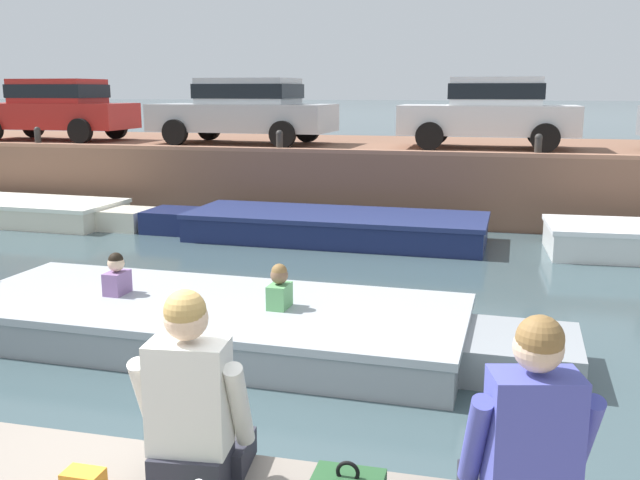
{
  "coord_description": "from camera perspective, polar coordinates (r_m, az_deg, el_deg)",
  "views": [
    {
      "loc": [
        1.97,
        -3.15,
        2.73
      ],
      "look_at": [
        0.23,
        3.86,
        1.21
      ],
      "focal_mm": 40.0,
      "sensor_mm": 36.0,
      "label": 1
    }
  ],
  "objects": [
    {
      "name": "person_seated_middle",
      "position": [
        3.18,
        16.32,
        -15.77
      ],
      "size": [
        0.58,
        0.6,
        0.97
      ],
      "color": "#282833",
      "rests_on": "near_quay"
    },
    {
      "name": "car_left_inner_silver",
      "position": [
        17.37,
        -6.01,
        10.46
      ],
      "size": [
        4.39,
        2.17,
        1.54
      ],
      "color": "#B7BABC",
      "rests_on": "far_quay_wall"
    },
    {
      "name": "car_leftmost_red",
      "position": [
        19.72,
        -20.38,
        9.95
      ],
      "size": [
        4.03,
        1.9,
        1.54
      ],
      "color": "#B2231E",
      "rests_on": "far_quay_wall"
    },
    {
      "name": "car_centre_white",
      "position": [
        16.34,
        13.49,
        10.11
      ],
      "size": [
        3.84,
        1.91,
        1.54
      ],
      "color": "white",
      "rests_on": "far_quay_wall"
    },
    {
      "name": "far_wall_coping",
      "position": [
        14.49,
        6.14,
        6.99
      ],
      "size": [
        60.0,
        0.24,
        0.08
      ],
      "primitive_type": "cube",
      "color": "#9F6C52",
      "rests_on": "far_quay_wall"
    },
    {
      "name": "far_quay_wall",
      "position": [
        17.41,
        7.4,
        5.2
      ],
      "size": [
        60.0,
        6.0,
        1.48
      ],
      "primitive_type": "cube",
      "color": "brown",
      "rests_on": "ground"
    },
    {
      "name": "ground_plane",
      "position": [
        9.3,
        1.11,
        -5.23
      ],
      "size": [
        400.0,
        400.0,
        0.0
      ],
      "primitive_type": "plane",
      "color": "#3D5156"
    },
    {
      "name": "mooring_bollard_west",
      "position": [
        17.74,
        -21.66,
        7.76
      ],
      "size": [
        0.15,
        0.15,
        0.45
      ],
      "color": "#2D2B28",
      "rests_on": "far_quay_wall"
    },
    {
      "name": "boat_moored_central_navy",
      "position": [
        13.27,
        0.13,
        1.11
      ],
      "size": [
        6.59,
        2.06,
        0.51
      ],
      "color": "navy",
      "rests_on": "ground"
    },
    {
      "name": "mooring_bollard_east",
      "position": [
        14.48,
        17.06,
        7.33
      ],
      "size": [
        0.15,
        0.15,
        0.45
      ],
      "color": "#2D2B28",
      "rests_on": "far_quay_wall"
    },
    {
      "name": "mooring_bollard_mid",
      "position": [
        15.14,
        -3.26,
        8.0
      ],
      "size": [
        0.15,
        0.15,
        0.45
      ],
      "color": "#2D2B28",
      "rests_on": "far_quay_wall"
    },
    {
      "name": "person_seated_right",
      "position": [
        3.44,
        -10.13,
        -13.26
      ],
      "size": [
        0.56,
        0.56,
        0.97
      ],
      "color": "#282833",
      "rests_on": "near_quay"
    },
    {
      "name": "boat_moored_west_cream",
      "position": [
        16.22,
        -22.37,
        2.13
      ],
      "size": [
        5.29,
        1.96,
        0.48
      ],
      "color": "silver",
      "rests_on": "ground"
    },
    {
      "name": "motorboat_passing",
      "position": [
        7.96,
        -7.21,
        -6.57
      ],
      "size": [
        6.92,
        2.41,
        0.93
      ],
      "color": "#93999E",
      "rests_on": "ground"
    }
  ]
}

